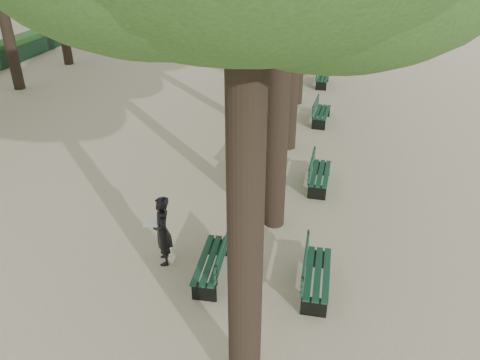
# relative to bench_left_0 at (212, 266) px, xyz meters

# --- Properties ---
(ground) EXTENTS (120.00, 120.00, 0.00)m
(ground) POSITION_rel_bench_left_0_xyz_m (-0.37, -0.63, -0.27)
(ground) COLOR #BAAD8D
(ground) RESTS_ON ground
(bench_left_0) EXTENTS (0.58, 1.80, 0.92)m
(bench_left_0) POSITION_rel_bench_left_0_xyz_m (0.00, 0.00, 0.00)
(bench_left_0) COLOR black
(bench_left_0) RESTS_ON ground
(bench_left_1) EXTENTS (0.74, 1.85, 0.92)m
(bench_left_1) POSITION_rel_bench_left_0_xyz_m (-0.00, 5.29, 0.00)
(bench_left_1) COLOR black
(bench_left_1) RESTS_ON ground
(bench_left_2) EXTENTS (0.63, 1.82, 0.92)m
(bench_left_2) POSITION_rel_bench_left_0_xyz_m (-0.00, 9.88, 0.00)
(bench_left_2) COLOR black
(bench_left_2) RESTS_ON ground
(bench_left_3) EXTENTS (0.58, 1.80, 0.92)m
(bench_left_3) POSITION_rel_bench_left_0_xyz_m (0.00, 14.61, 0.00)
(bench_left_3) COLOR black
(bench_left_3) RESTS_ON ground
(bench_right_0) EXTENTS (0.64, 1.82, 0.92)m
(bench_right_0) POSITION_rel_bench_left_0_xyz_m (2.27, -0.08, 0.00)
(bench_right_0) COLOR black
(bench_right_0) RESTS_ON ground
(bench_right_1) EXTENTS (0.70, 1.84, 0.92)m
(bench_right_1) POSITION_rel_bench_left_0_xyz_m (2.27, 4.59, 0.00)
(bench_right_1) COLOR black
(bench_right_1) RESTS_ON ground
(bench_right_2) EXTENTS (0.78, 1.85, 0.92)m
(bench_right_2) POSITION_rel_bench_left_0_xyz_m (2.27, 10.03, 0.00)
(bench_right_2) COLOR black
(bench_right_2) RESTS_ON ground
(bench_right_3) EXTENTS (0.70, 1.84, 0.92)m
(bench_right_3) POSITION_rel_bench_left_0_xyz_m (2.27, 15.26, 0.00)
(bench_right_3) COLOR black
(bench_right_3) RESTS_ON ground
(man_with_map) EXTENTS (0.71, 0.75, 1.69)m
(man_with_map) POSITION_rel_bench_left_0_xyz_m (-1.19, 0.34, 0.57)
(man_with_map) COLOR black
(man_with_map) RESTS_ON ground
(pedestrian_e) EXTENTS (1.63, 0.48, 1.74)m
(pedestrian_e) POSITION_rel_bench_left_0_xyz_m (-6.10, 22.44, 0.60)
(pedestrian_e) COLOR #262628
(pedestrian_e) RESTS_ON ground
(pedestrian_d) EXTENTS (0.78, 0.77, 1.59)m
(pedestrian_d) POSITION_rel_bench_left_0_xyz_m (-5.26, 28.22, 0.52)
(pedestrian_d) COLOR #262628
(pedestrian_d) RESTS_ON ground
(pedestrian_b) EXTENTS (0.88, 1.08, 1.66)m
(pedestrian_b) POSITION_rel_bench_left_0_xyz_m (4.31, 23.39, 0.56)
(pedestrian_b) COLOR #262628
(pedestrian_b) RESTS_ON ground
(pedestrian_c) EXTENTS (1.03, 0.69, 1.67)m
(pedestrian_c) POSITION_rel_bench_left_0_xyz_m (8.30, 22.07, 0.56)
(pedestrian_c) COLOR #262628
(pedestrian_c) RESTS_ON ground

